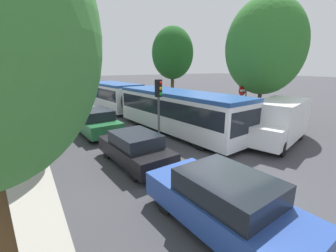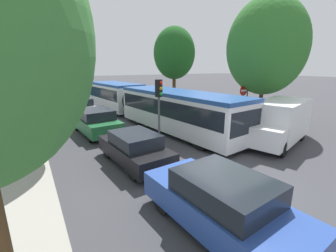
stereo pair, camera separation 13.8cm
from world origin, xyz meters
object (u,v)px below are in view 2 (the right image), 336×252
direction_sign_post (248,87)px  articulated_bus (146,102)px  tree_right_mid (174,53)px  tree_left_distant (18,63)px  queued_car_black (135,148)px  queued_car_white (79,107)px  white_van (279,121)px  traffic_light (159,97)px  no_entry_sign (243,99)px  tree_left_far (5,61)px  queued_car_blue (222,203)px  tree_left_mid (15,47)px  city_bus_rear (58,87)px  tree_right_near (266,47)px  queued_car_green (96,121)px

direction_sign_post → articulated_bus: bearing=-27.3°
tree_right_mid → tree_left_distant: bearing=153.6°
queued_car_black → tree_right_mid: size_ratio=0.51×
queued_car_white → white_van: white_van is taller
traffic_light → no_entry_sign: 6.67m
no_entry_sign → white_van: bearing=-19.9°
queued_car_black → tree_left_far: (-4.54, 10.92, 3.69)m
queued_car_blue → queued_car_black: size_ratio=1.10×
articulated_bus → traffic_light: bearing=-23.7°
direction_sign_post → tree_left_distant: (-14.19, 16.90, 1.86)m
queued_car_white → tree_left_mid: bearing=152.4°
queued_car_white → tree_left_distant: (-3.93, 8.26, 3.66)m
articulated_bus → city_bus_rear: (-3.96, 17.68, -0.08)m
queued_car_white → tree_right_near: bearing=-137.0°
tree_left_distant → tree_right_near: 23.01m
direction_sign_post → tree_right_mid: bearing=-84.6°
queued_car_green → white_van: (7.89, -6.98, 0.46)m
queued_car_green → tree_right_near: bearing=-113.6°
tree_left_mid → tree_right_near: (14.01, -1.53, 0.52)m
queued_car_white → direction_sign_post: direction_sign_post is taller
queued_car_black → tree_left_mid: 6.33m
queued_car_black → traffic_light: traffic_light is taller
queued_car_green → no_entry_sign: (9.19, -3.39, 1.09)m
articulated_bus → tree_left_distant: 15.35m
tree_right_mid → tree_left_mid: bearing=-145.9°
direction_sign_post → no_entry_sign: bearing=33.9°
queued_car_green → tree_right_mid: size_ratio=0.56×
direction_sign_post → queued_car_white: bearing=-34.7°
tree_left_distant → tree_right_near: (14.25, -18.04, 0.90)m
traffic_light → no_entry_sign: (6.64, 0.04, -0.62)m
articulated_bus → queued_car_green: size_ratio=3.86×
tree_left_mid → tree_right_mid: 16.87m
tree_left_mid → tree_left_distant: tree_left_mid is taller
queued_car_green → tree_right_mid: bearing=-59.2°
traffic_light → no_entry_sign: bearing=73.5°
articulated_bus → tree_left_mid: bearing=-69.5°
city_bus_rear → tree_left_far: tree_left_far is taller
queued_car_green → traffic_light: traffic_light is taller
queued_car_white → white_van: 15.05m
articulated_bus → queued_car_blue: bearing=-23.0°
queued_car_black → white_van: white_van is taller
articulated_bus → queued_car_green: 4.43m
queued_car_green → tree_right_mid: tree_right_mid is taller
queued_car_white → traffic_light: bearing=-169.5°
queued_car_blue → queued_car_white: bearing=-2.8°
tree_right_mid → no_entry_sign: bearing=-97.0°
queued_car_black → white_van: size_ratio=0.77×
articulated_bus → queued_car_white: 6.10m
city_bus_rear → tree_left_mid: tree_left_mid is taller
queued_car_white → tree_right_near: size_ratio=0.52×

